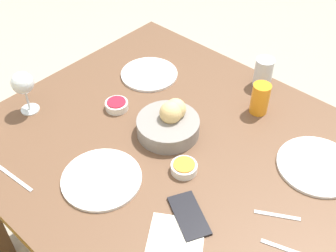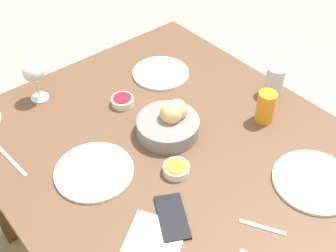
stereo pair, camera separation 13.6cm
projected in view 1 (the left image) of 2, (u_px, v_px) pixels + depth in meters
The scene contains 15 objects.
dining_table at pixel (176, 165), 1.40m from camera, with size 1.22×1.04×0.70m.
bread_basket at pixel (169, 123), 1.36m from camera, with size 0.20×0.20×0.11m.
plate_near_left at pixel (317, 166), 1.27m from camera, with size 0.24×0.24×0.01m.
plate_near_right at pixel (149, 74), 1.61m from camera, with size 0.22×0.22×0.01m.
plate_far_center at pixel (102, 179), 1.23m from camera, with size 0.24×0.24×0.01m.
juice_glass at pixel (260, 99), 1.42m from camera, with size 0.06×0.06×0.11m.
water_tumbler at pixel (263, 72), 1.54m from camera, with size 0.07×0.07×0.11m.
wine_glass at pixel (23, 84), 1.39m from camera, with size 0.08×0.08×0.16m.
jam_bowl_berry at pixel (116, 106), 1.46m from camera, with size 0.08×0.08×0.03m.
jam_bowl_honey at pixel (184, 168), 1.25m from camera, with size 0.08×0.08×0.03m.
fork_silver at pixel (293, 252), 1.06m from camera, with size 0.16×0.06×0.00m.
knife_silver at pixel (13, 177), 1.24m from camera, with size 0.17×0.03×0.00m.
spoon_coffee at pixel (277, 215), 1.14m from camera, with size 0.11×0.07×0.00m.
napkin at pixel (176, 239), 1.09m from camera, with size 0.20×0.20×0.00m.
cell_phone at pixel (189, 216), 1.14m from camera, with size 0.17×0.14×0.01m.
Camera 1 is at (-0.61, 0.71, 1.66)m, focal length 45.00 mm.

